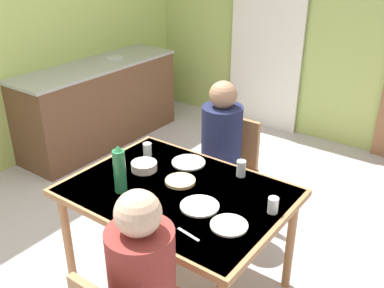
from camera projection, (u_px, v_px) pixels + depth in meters
ground_plane at (151, 249)px, 3.27m from camera, size 7.04×7.04×0.00m
wall_back at (312, 16)px, 4.65m from camera, size 4.27×0.10×2.70m
wall_left at (34, 24)px, 4.26m from camera, size 0.10×4.06×2.70m
curtain_panel at (267, 33)px, 4.92m from camera, size 0.90×0.03×2.27m
kitchen_counter at (100, 104)px, 4.80m from camera, size 0.61×1.93×0.91m
dining_table at (178, 200)px, 2.66m from camera, size 1.32×0.96×0.74m
chair_far_diner at (229, 166)px, 3.41m from camera, size 0.40×0.40×0.87m
person_near_diner at (144, 276)px, 1.91m from camera, size 0.30×0.37×0.77m
person_far_diner at (221, 139)px, 3.19m from camera, size 0.30×0.37×0.77m
water_bottle_green_near at (120, 170)px, 2.55m from camera, size 0.07×0.07×0.31m
serving_bowl_center at (144, 166)px, 2.84m from camera, size 0.17×0.17×0.05m
dinner_plate_near_left at (188, 162)px, 2.93m from camera, size 0.23×0.23×0.01m
dinner_plate_near_right at (200, 206)px, 2.46m from camera, size 0.22×0.22×0.01m
dinner_plate_far_center at (229, 225)px, 2.29m from camera, size 0.20×0.20×0.01m
drinking_glass_by_near_diner at (273, 205)px, 2.39m from camera, size 0.06×0.06×0.09m
drinking_glass_by_far_diner at (241, 168)px, 2.76m from camera, size 0.06×0.06×0.11m
drinking_glass_spare_center at (147, 150)px, 3.01m from camera, size 0.06×0.06×0.10m
bread_plate_sliced at (180, 181)px, 2.70m from camera, size 0.19×0.19×0.02m
cutlery_knife_near at (119, 163)px, 2.93m from camera, size 0.11×0.12×0.00m
cutlery_fork_near at (150, 227)px, 2.29m from camera, size 0.11×0.12×0.00m
cutlery_knife_far at (188, 234)px, 2.23m from camera, size 0.15×0.04×0.00m
cutlery_fork_far at (128, 203)px, 2.49m from camera, size 0.08×0.14×0.00m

